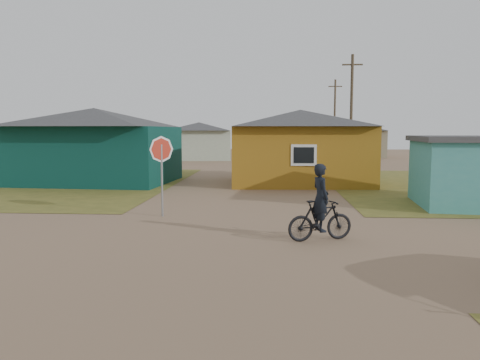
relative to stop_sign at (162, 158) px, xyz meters
name	(u,v)px	position (x,y,z in m)	size (l,w,h in m)	color
ground	(231,246)	(2.58, -3.79, -1.92)	(120.00, 120.00, 0.00)	#896A4F
house_teal	(95,144)	(-5.92, 9.71, 0.14)	(8.93, 7.08, 4.00)	#09332D
house_yellow	(300,146)	(5.08, 10.21, 0.09)	(7.72, 6.76, 3.90)	#926316
house_pale_west	(199,140)	(-3.42, 30.21, -0.06)	(7.04, 6.15, 3.60)	#A7B198
house_beige_east	(355,139)	(12.58, 36.21, -0.06)	(6.95, 6.05, 3.60)	gray
house_pale_north	(150,139)	(-11.42, 42.21, -0.16)	(6.28, 5.81, 3.40)	#A7B198
utility_pole_near	(351,111)	(9.08, 18.21, 2.22)	(1.40, 0.20, 8.00)	#4A3D2C
utility_pole_far	(335,118)	(10.08, 34.21, 2.22)	(1.40, 0.20, 8.00)	#4A3D2C
stop_sign	(162,158)	(0.00, 0.00, 0.00)	(0.82, 0.34, 2.63)	gray
cyclist	(320,213)	(4.80, -3.08, -1.20)	(1.81, 1.03, 1.97)	black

